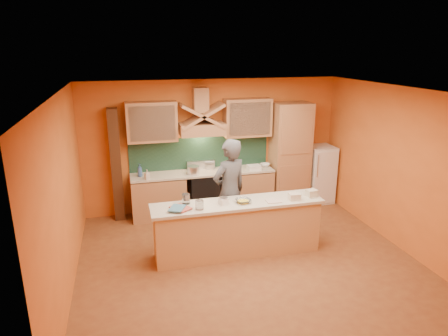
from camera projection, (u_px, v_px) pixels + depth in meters
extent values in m
cube|color=brown|center=(248.00, 261.00, 6.68)|extent=(5.50, 5.00, 0.01)
cube|color=white|center=(251.00, 91.00, 5.86)|extent=(5.50, 5.00, 0.01)
cube|color=orange|center=(214.00, 145.00, 8.58)|extent=(5.50, 0.02, 2.80)
cube|color=orange|center=(328.00, 260.00, 3.95)|extent=(5.50, 0.02, 2.80)
cube|color=orange|center=(64.00, 197.00, 5.61)|extent=(0.02, 5.00, 2.80)
cube|color=orange|center=(400.00, 169.00, 6.93)|extent=(0.02, 5.00, 2.80)
cube|color=tan|center=(159.00, 197.00, 8.29)|extent=(1.10, 0.60, 0.86)
cube|color=tan|center=(246.00, 190.00, 8.74)|extent=(1.10, 0.60, 0.86)
cube|color=beige|center=(203.00, 172.00, 8.38)|extent=(3.00, 0.62, 0.04)
cube|color=black|center=(203.00, 193.00, 8.51)|extent=(0.60, 0.58, 0.90)
cube|color=#19382A|center=(200.00, 153.00, 8.54)|extent=(3.00, 0.03, 0.70)
cube|color=tan|center=(202.00, 129.00, 8.16)|extent=(0.92, 0.50, 0.24)
cube|color=tan|center=(200.00, 100.00, 8.08)|extent=(0.30, 0.30, 0.50)
cube|color=tan|center=(152.00, 122.00, 7.94)|extent=(1.00, 0.35, 0.80)
cube|color=tan|center=(247.00, 118.00, 8.42)|extent=(1.00, 0.35, 0.80)
cube|color=tan|center=(290.00, 155.00, 8.78)|extent=(0.80, 0.60, 2.30)
cube|color=white|center=(319.00, 174.00, 9.10)|extent=(0.58, 0.60, 1.30)
cube|color=#472816|center=(116.00, 165.00, 8.03)|extent=(0.20, 0.30, 2.30)
cube|color=tan|center=(237.00, 230.00, 6.80)|extent=(2.80, 0.55, 0.88)
cube|color=beige|center=(238.00, 204.00, 6.66)|extent=(2.90, 0.62, 0.05)
imported|color=#4C4C51|center=(229.00, 192.00, 7.10)|extent=(0.82, 0.69, 1.92)
cylinder|color=silver|center=(193.00, 171.00, 8.21)|extent=(0.30, 0.30, 0.17)
cylinder|color=silver|center=(210.00, 166.00, 8.57)|extent=(0.26, 0.26, 0.14)
imported|color=silver|center=(147.00, 175.00, 7.83)|extent=(0.12, 0.12, 0.20)
imported|color=#375899|center=(140.00, 170.00, 8.02)|extent=(0.14, 0.14, 0.26)
imported|color=silver|center=(265.00, 165.00, 8.72)|extent=(0.27, 0.27, 0.07)
cube|color=white|center=(254.00, 167.00, 8.50)|extent=(0.27, 0.21, 0.10)
imported|color=#B94E42|center=(175.00, 210.00, 6.28)|extent=(0.37, 0.40, 0.03)
imported|color=teal|center=(170.00, 208.00, 6.34)|extent=(0.33, 0.37, 0.02)
cylinder|color=silver|center=(186.00, 199.00, 6.57)|extent=(0.16, 0.16, 0.17)
cylinder|color=silver|center=(199.00, 205.00, 6.34)|extent=(0.16, 0.16, 0.15)
cube|color=white|center=(224.00, 201.00, 6.55)|extent=(0.17, 0.17, 0.11)
imported|color=white|center=(243.00, 201.00, 6.63)|extent=(0.28, 0.28, 0.06)
cube|color=beige|center=(273.00, 201.00, 6.68)|extent=(0.24, 0.19, 0.02)
cube|color=beige|center=(312.00, 193.00, 6.90)|extent=(0.21, 0.18, 0.12)
cube|color=beige|center=(294.00, 197.00, 6.75)|extent=(0.19, 0.15, 0.11)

